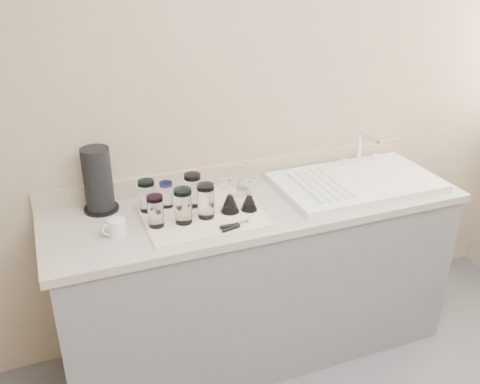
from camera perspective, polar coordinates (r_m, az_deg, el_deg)
name	(u,v)px	position (r m, az deg, el deg)	size (l,w,h in m)	color
room_envelope	(454,171)	(1.42, 21.85, 2.07)	(3.54, 3.50, 2.52)	#545459
counter_unit	(257,279)	(2.84, 1.84, -9.23)	(2.06, 0.62, 0.90)	slate
sink_unit	(356,181)	(2.84, 12.25, 1.10)	(0.82, 0.50, 0.22)	white
dish_towel	(203,215)	(2.49, -3.94, -2.50)	(0.55, 0.42, 0.01)	white
tumbler_teal	(147,196)	(2.52, -9.90, -0.37)	(0.08, 0.08, 0.15)	white
tumbler_cyan	(166,194)	(2.55, -7.85, -0.24)	(0.06, 0.06, 0.12)	white
tumbler_purple	(193,190)	(2.54, -5.06, 0.23)	(0.08, 0.08, 0.16)	white
tumbler_magenta	(156,211)	(2.38, -9.00, -2.00)	(0.07, 0.07, 0.15)	white
tumbler_blue	(183,206)	(2.39, -6.08, -1.46)	(0.08, 0.08, 0.16)	white
tumbler_lavender	(206,201)	(2.43, -3.66, -0.94)	(0.08, 0.08, 0.16)	white
goblet_back_right	(242,185)	(2.65, 0.19, 0.80)	(0.09, 0.09, 0.15)	white
goblet_front_left	(230,201)	(2.48, -1.08, -0.94)	(0.09, 0.09, 0.16)	white
goblet_front_right	(249,200)	(2.50, 0.98, -0.86)	(0.08, 0.08, 0.15)	white
can_opener	(236,226)	(2.37, -0.47, -3.61)	(0.14, 0.05, 0.02)	silver
white_mug	(117,228)	(2.37, -13.02, -3.74)	(0.11, 0.08, 0.08)	white
paper_towel_roll	(98,181)	(2.56, -14.90, 1.18)	(0.17, 0.17, 0.31)	black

